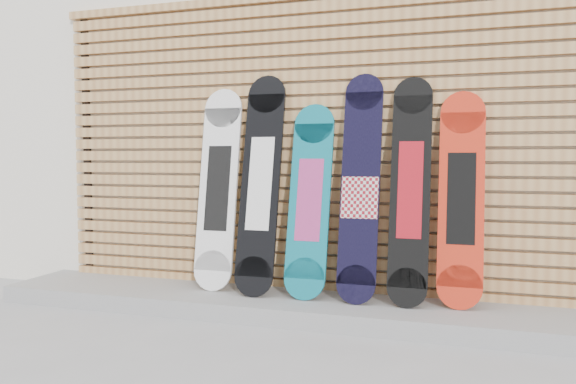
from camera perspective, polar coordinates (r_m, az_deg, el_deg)
name	(u,v)px	position (r m, az deg, el deg)	size (l,w,h in m)	color
ground	(302,350)	(3.32, 1.43, -15.72)	(80.00, 80.00, 0.00)	#9C9C9F
building	(432,94)	(6.56, 14.46, 9.61)	(12.00, 5.00, 3.60)	white
concrete_step	(308,307)	(3.96, 2.10, -11.58)	(4.60, 0.70, 0.12)	gray
slat_wall	(320,142)	(4.11, 3.22, 5.12)	(4.26, 0.08, 2.29)	#B7824C
snowboard_0	(218,188)	(4.20, -7.10, 0.38)	(0.30, 0.29, 1.49)	white
snowboard_1	(261,183)	(4.03, -2.81, 0.88)	(0.29, 0.37, 1.58)	black
snowboard_2	(310,200)	(3.93, 2.21, -0.79)	(0.29, 0.34, 1.36)	#0D6F82
snowboard_3	(360,188)	(3.84, 7.35, 0.42)	(0.26, 0.35, 1.56)	black
snowboard_4	(410,190)	(3.81, 12.31, 0.23)	(0.26, 0.34, 1.52)	black
snowboard_5	(461,198)	(3.83, 17.19, -0.63)	(0.29, 0.27, 1.42)	red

